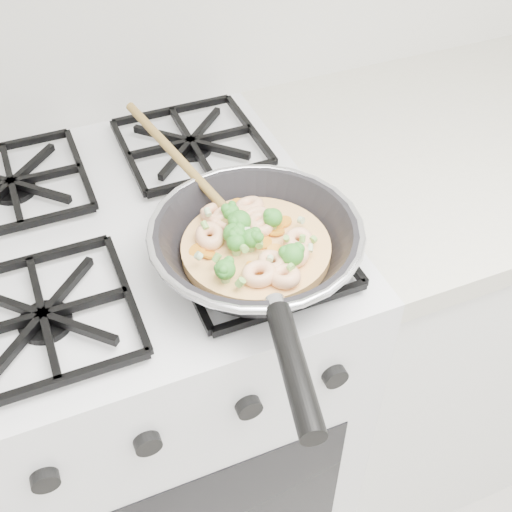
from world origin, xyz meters
name	(u,v)px	position (x,y,z in m)	size (l,w,h in m)	color
stove	(159,392)	(0.00, 1.70, 0.46)	(0.60, 0.60, 0.92)	silver
counter_right	(489,283)	(0.80, 1.70, 0.45)	(1.00, 0.60, 0.90)	white
skillet	(256,244)	(0.14, 1.53, 0.96)	(0.29, 0.63, 0.09)	black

